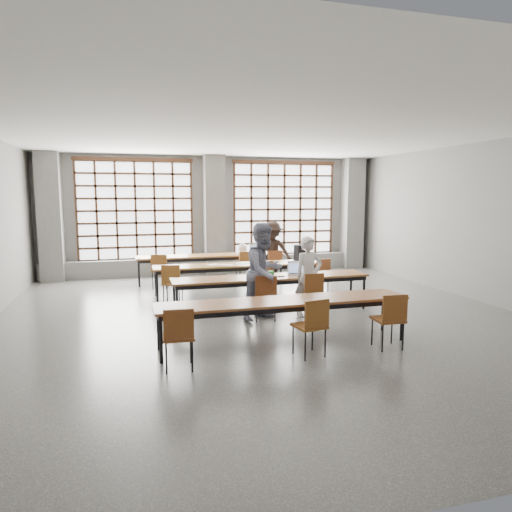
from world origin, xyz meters
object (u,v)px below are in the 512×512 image
Objects in this scene: chair_back_left at (160,267)px; phone at (282,276)px; red_pouch at (178,333)px; chair_front_left at (265,293)px; student_back at (272,252)px; green_box at (268,273)px; chair_back_right at (274,263)px; chair_mid_right at (320,273)px; backpack at (301,253)px; mouse at (316,273)px; chair_near_right at (391,315)px; plastic_bag at (242,248)px; chair_mid_centre at (263,276)px; desk_row_d at (284,304)px; chair_back_mid at (245,264)px; chair_mid_left at (172,280)px; desk_row_a at (211,257)px; desk_row_b at (239,267)px; student_female at (264,272)px; desk_row_c at (271,279)px; chair_front_right at (311,290)px; student_male at (309,277)px; laptop_back at (257,251)px; chair_near_mid at (312,322)px; chair_near_left at (179,332)px; laptop_front at (296,271)px.

chair_back_left is 3.78m from phone.
chair_front_left is at bearing 47.20° from red_pouch.
phone is 3.40m from red_pouch.
student_back reaches higher than green_box.
chair_mid_right is at bearing -72.50° from chair_back_right.
phone is 2.26m from backpack.
mouse is at bearing 5.93° from phone.
chair_near_right is at bearing -108.85° from backpack.
student_back is at bearing -38.16° from plastic_bag.
chair_mid_centre is 2.51m from plastic_bag.
chair_back_left reaches higher than desk_row_d.
chair_mid_left is (-2.08, -1.80, 0.00)m from chair_back_mid.
chair_near_right reaches higher than desk_row_a.
desk_row_b is 20.00× the size of red_pouch.
chair_back_right and chair_near_right have the same top height.
student_back is at bearing 90.39° from backpack.
desk_row_c is at bearing 29.30° from student_female.
chair_mid_left is (-1.88, 1.15, -0.13)m from desk_row_c.
student_back is (1.29, 3.58, -0.10)m from student_female.
backpack is (1.95, -1.75, 0.27)m from desk_row_a.
phone is (-0.43, 0.53, 0.20)m from chair_front_right.
student_male reaches higher than desk_row_a.
laptop_back is (0.12, 4.19, 0.01)m from student_male.
chair_back_right is 1.00× the size of chair_near_mid.
desk_row_b is at bearing 66.81° from red_pouch.
chair_mid_right is at bearing -62.88° from plastic_bag.
chair_back_mid is at bearing 67.50° from chair_near_left.
chair_near_left is (-2.29, -3.82, 0.00)m from chair_mid_centre.
chair_back_right is at bearing 89.20° from mouse.
desk_row_d is at bearing -101.31° from laptop_back.
backpack reaches higher than red_pouch.
chair_back_mid is 0.80m from chair_back_right.
chair_near_left is (-3.13, -5.62, 0.00)m from chair_back_right.
desk_row_a is 4.55× the size of chair_mid_right.
chair_near_right is 2.66m from mouse.
chair_near_left is (-0.11, -5.62, 0.00)m from chair_back_left.
desk_row_b is at bearing 59.19° from student_female.
chair_front_right is at bearing 35.62° from red_pouch.
chair_back_mid is 4.40× the size of red_pouch.
phone is at bearing -174.07° from mouse.
chair_mid_centre is at bearing 58.59° from red_pouch.
desk_row_c is 8.97× the size of laptop_back.
chair_back_right is 1.00× the size of chair_near_left.
chair_front_left is at bearing -64.44° from chair_back_left.
chair_mid_left is at bearing 86.22° from red_pouch.
chair_near_right is at bearing -76.56° from chair_mid_centre.
laptop_front reaches higher than chair_mid_centre.
plastic_bag is at bearing 84.55° from green_box.
phone is 0.33× the size of backpack.
laptop_front is (0.83, -1.67, 0.13)m from desk_row_b.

